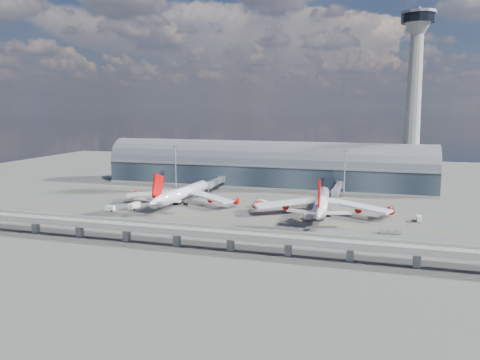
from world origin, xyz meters
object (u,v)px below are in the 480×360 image
(airliner_right, at_px, (321,203))
(service_truck_4, at_px, (318,209))
(service_truck_3, at_px, (419,219))
(service_truck_0, at_px, (134,206))
(floodlight_mast_left, at_px, (176,166))
(service_truck_1, at_px, (110,208))
(service_truck_2, at_px, (313,216))
(airliner_left, at_px, (182,193))
(control_tower, at_px, (413,102))
(cargo_train_2, at_px, (391,231))
(service_truck_5, at_px, (263,204))
(cargo_train_1, at_px, (285,234))
(cargo_train_0, at_px, (231,231))
(floodlight_mast_right, at_px, (345,172))

(airliner_right, xyz_separation_m, service_truck_4, (-2.06, 4.97, -3.84))
(service_truck_3, bearing_deg, service_truck_0, -175.28)
(service_truck_0, distance_m, service_truck_4, 87.61)
(floodlight_mast_left, relative_size, service_truck_3, 4.98)
(service_truck_1, xyz_separation_m, service_truck_2, (94.02, 10.51, 0.19))
(service_truck_1, bearing_deg, service_truck_3, -85.28)
(airliner_left, bearing_deg, control_tower, 35.62)
(service_truck_2, relative_size, cargo_train_2, 0.97)
(service_truck_5, height_order, cargo_train_1, service_truck_5)
(cargo_train_2, bearing_deg, cargo_train_0, 107.93)
(service_truck_0, xyz_separation_m, cargo_train_2, (117.44, -11.33, -0.62))
(floodlight_mast_right, bearing_deg, service_truck_0, -147.18)
(floodlight_mast_right, distance_m, service_truck_5, 54.03)
(airliner_left, bearing_deg, cargo_train_0, -45.08)
(airliner_left, xyz_separation_m, service_truck_5, (41.06, 5.25, -3.91))
(service_truck_3, relative_size, cargo_train_0, 0.54)
(service_truck_2, bearing_deg, service_truck_3, -103.19)
(floodlight_mast_left, height_order, airliner_right, floodlight_mast_left)
(airliner_right, xyz_separation_m, cargo_train_1, (-8.73, -39.93, -4.56))
(service_truck_0, bearing_deg, service_truck_5, 23.39)
(floodlight_mast_left, xyz_separation_m, cargo_train_2, (123.07, -72.21, -12.67))
(control_tower, bearing_deg, service_truck_5, -136.93)
(control_tower, height_order, floodlight_mast_right, control_tower)
(floodlight_mast_right, distance_m, cargo_train_2, 76.86)
(service_truck_0, height_order, cargo_train_2, service_truck_0)
(floodlight_mast_left, relative_size, service_truck_4, 4.44)
(service_truck_4, xyz_separation_m, cargo_train_1, (-6.67, -44.90, -0.71))
(service_truck_1, height_order, service_truck_4, service_truck_4)
(control_tower, distance_m, floodlight_mast_right, 58.76)
(floodlight_mast_right, distance_m, cargo_train_0, 96.92)
(airliner_left, bearing_deg, service_truck_4, 3.56)
(service_truck_2, bearing_deg, service_truck_0, 66.68)
(service_truck_0, bearing_deg, cargo_train_2, -3.17)
(airliner_left, bearing_deg, cargo_train_1, -32.56)
(service_truck_2, bearing_deg, cargo_train_2, -139.99)
(cargo_train_2, bearing_deg, airliner_right, 53.13)
(floodlight_mast_left, height_order, cargo_train_0, floodlight_mast_left)
(floodlight_mast_right, relative_size, service_truck_3, 4.98)
(service_truck_5, bearing_deg, floodlight_mast_right, 1.34)
(service_truck_2, bearing_deg, service_truck_1, 70.84)
(floodlight_mast_left, xyz_separation_m, service_truck_5, (63.95, -38.42, -11.98))
(cargo_train_1, bearing_deg, airliner_right, -29.09)
(airliner_right, distance_m, service_truck_4, 6.61)
(floodlight_mast_left, xyz_separation_m, airliner_left, (22.89, -43.67, -8.07))
(service_truck_3, xyz_separation_m, cargo_train_0, (-71.75, -40.93, -0.44))
(service_truck_4, relative_size, cargo_train_2, 0.70)
(control_tower, bearing_deg, service_truck_2, -117.29)
(airliner_right, height_order, service_truck_0, airliner_right)
(service_truck_2, bearing_deg, control_tower, -52.83)
(floodlight_mast_right, distance_m, service_truck_4, 45.50)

